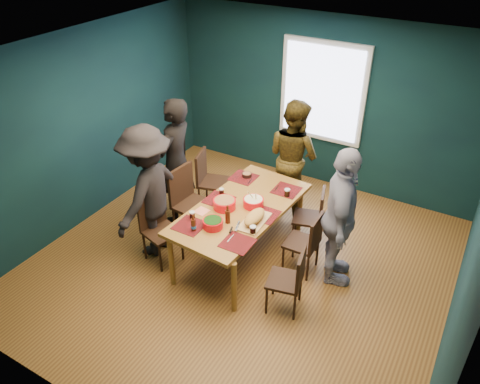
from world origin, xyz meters
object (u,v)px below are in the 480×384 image
Objects in this scene: bowl_salad at (224,203)px; chair_left_far at (208,176)px; chair_left_near at (157,224)px; cutting_board at (254,218)px; chair_left_mid at (188,197)px; bowl_dumpling at (253,202)px; dining_table at (241,212)px; chair_right_near at (292,277)px; bowl_herbs at (213,223)px; person_far_left at (176,162)px; person_near_left at (148,192)px; chair_right_mid at (308,240)px; person_back at (293,156)px; person_right at (340,218)px; chair_right_far at (314,214)px.

chair_left_far is at bearing 133.90° from bowl_salad.
chair_left_near is 1.46× the size of cutting_board.
chair_left_mid is 3.95× the size of bowl_dumpling.
chair_left_far reaches higher than dining_table.
bowl_herbs is at bearing 165.92° from chair_right_near.
cutting_board is at bearing 41.05° from bowl_herbs.
person_far_left is 7.64× the size of bowl_herbs.
person_near_left is (-0.09, -1.22, 0.36)m from chair_left_far.
bowl_dumpling is 0.66m from bowl_herbs.
person_near_left is (-1.96, -0.61, 0.40)m from chair_right_mid.
person_far_left is (-1.21, 0.29, 0.25)m from dining_table.
bowl_salad is at bearing 102.92° from bowl_herbs.
person_back reaches higher than chair_left_near.
person_back reaches higher than bowl_salad.
chair_right_near is 3.21× the size of bowl_dumpling.
bowl_salad is (0.73, 0.46, 0.29)m from chair_left_near.
person_far_left is (-2.20, 0.85, 0.44)m from chair_right_near.
person_near_left is 2.92× the size of cutting_board.
bowl_dumpling reaches higher than dining_table.
person_right is (2.44, -0.10, -0.03)m from person_far_left.
person_back is 1.91m from bowl_herbs.
person_right is (2.08, 0.15, 0.30)m from chair_left_mid.
bowl_salad is (-1.15, 0.45, 0.33)m from chair_right_near.
person_right is at bearing 10.21° from chair_right_mid.
dining_table is 0.86m from chair_left_mid.
bowl_dumpling is at bearing 118.02° from cutting_board.
chair_left_far is 1.21m from bowl_salad.
dining_table is 7.89× the size of bowl_dumpling.
chair_left_far is 3.24× the size of bowl_salad.
chair_left_far is 3.57× the size of bowl_dumpling.
chair_left_mid is 1.01m from bowl_dumpling.
chair_right_far is at bearing 44.40° from bowl_dumpling.
chair_right_near is 3.43× the size of bowl_herbs.
person_near_left reaches higher than chair_right_mid.
bowl_dumpling is at bearing 130.04° from chair_right_near.
chair_right_mid is 1.02× the size of chair_right_near.
chair_right_near is at bearing -94.92° from chair_right_far.
dining_table is at bearing 109.52° from person_near_left.
chair_left_near is at bearing 89.61° from person_right.
bowl_herbs is (-0.16, -1.91, -0.05)m from person_back.
chair_left_mid reaches higher than chair_left_far.
chair_left_mid is 2.11m from person_right.
chair_right_far is (1.59, 0.65, -0.11)m from chair_left_mid.
chair_left_near is 1.26m from bowl_dumpling.
bowl_dumpling is (0.04, -1.28, -0.05)m from person_back.
chair_right_far is at bearing 56.68° from bowl_herbs.
chair_right_near is 0.84m from cutting_board.
chair_right_far is 1.00× the size of chair_right_near.
chair_left_far is 0.51× the size of person_near_left.
chair_right_far is at bearing -17.13° from chair_left_far.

